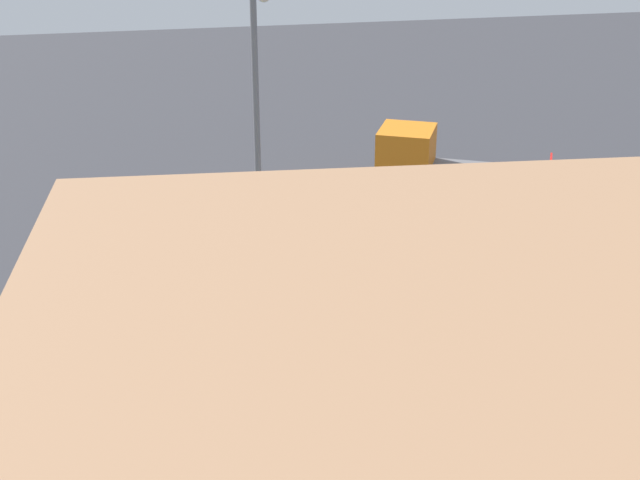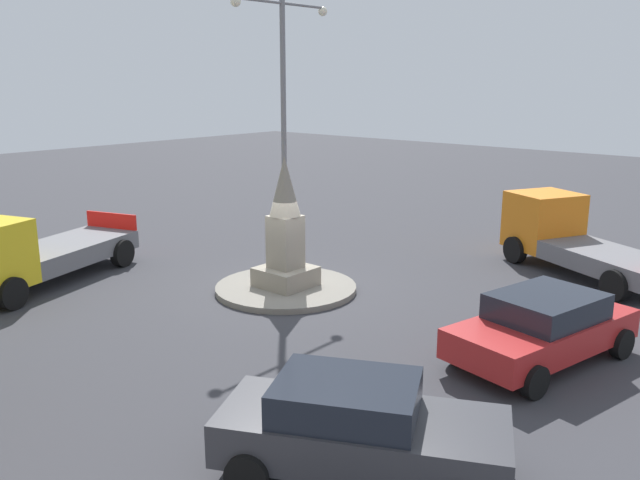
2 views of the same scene
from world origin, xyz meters
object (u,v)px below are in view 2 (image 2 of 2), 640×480
at_px(car_dark_grey_passing, 358,428).
at_px(truck_orange_near_island, 570,237).
at_px(car_red_waiting, 543,326).
at_px(streetlamp, 283,104).
at_px(truck_yellow_parked_right, 22,254).
at_px(monument, 285,233).

xyz_separation_m(car_dark_grey_passing, truck_orange_near_island, (12.69, 1.77, 0.24)).
relative_size(car_red_waiting, truck_orange_near_island, 0.77).
bearing_deg(streetlamp, truck_yellow_parked_right, 149.28).
xyz_separation_m(monument, car_red_waiting, (0.09, -7.18, -0.89)).
relative_size(monument, truck_orange_near_island, 0.60).
bearing_deg(car_dark_grey_passing, truck_orange_near_island, 7.92).
distance_m(car_dark_grey_passing, car_red_waiting, 5.69).
xyz_separation_m(car_dark_grey_passing, car_red_waiting, (5.68, -0.37, -0.02)).
bearing_deg(truck_yellow_parked_right, monument, -50.50).
distance_m(truck_orange_near_island, truck_yellow_parked_right, 15.79).
bearing_deg(truck_orange_near_island, monument, 144.59).
bearing_deg(monument, car_dark_grey_passing, -129.39).
height_order(streetlamp, car_red_waiting, streetlamp).
bearing_deg(car_dark_grey_passing, streetlamp, 49.17).
bearing_deg(car_red_waiting, truck_orange_near_island, 16.94).
distance_m(car_dark_grey_passing, truck_orange_near_island, 12.81).
bearing_deg(car_red_waiting, truck_yellow_parked_right, 110.15).
distance_m(streetlamp, truck_yellow_parked_right, 8.43).
distance_m(streetlamp, truck_orange_near_island, 9.47).
distance_m(monument, truck_orange_near_island, 8.73).
relative_size(car_dark_grey_passing, truck_yellow_parked_right, 0.72).
relative_size(car_red_waiting, truck_yellow_parked_right, 0.72).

